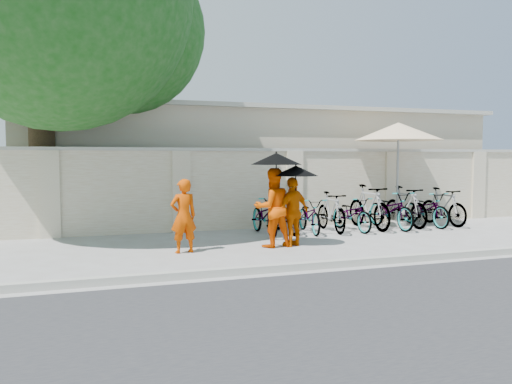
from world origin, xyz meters
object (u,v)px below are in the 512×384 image
object	(u,v)px
monk_left	(183,216)
monk_right	(293,212)
monk_center	(272,208)
patio_umbrella	(398,133)

from	to	relation	value
monk_left	monk_right	bearing A→B (deg)	170.17
monk_left	monk_right	world-z (taller)	monk_right
monk_center	monk_right	bearing A→B (deg)	168.27
monk_center	monk_left	bearing A→B (deg)	-2.75
monk_left	patio_umbrella	xyz separation A→B (m)	(6.15, 2.03, 1.78)
monk_right	patio_umbrella	xyz separation A→B (m)	(3.87, 2.03, 1.78)
monk_left	monk_center	distance (m)	1.85
monk_left	monk_right	xyz separation A→B (m)	(2.28, 0.01, 0.00)
monk_left	monk_right	distance (m)	2.28
monk_left	monk_right	size ratio (longest dim) A/B	0.99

